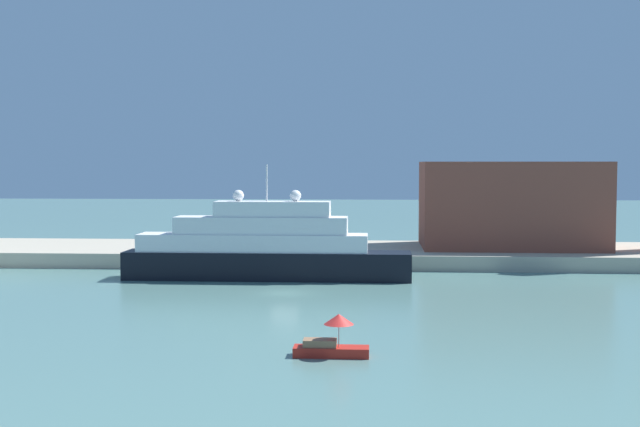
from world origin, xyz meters
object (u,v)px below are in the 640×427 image
at_px(work_barge, 163,269).
at_px(person_figure, 217,246).
at_px(small_motorboat, 332,340).
at_px(mooring_bollard, 272,250).
at_px(large_yacht, 263,248).
at_px(harbor_building, 510,205).
at_px(parked_car, 191,243).

distance_m(work_barge, person_figure, 7.12).
height_order(small_motorboat, person_figure, person_figure).
bearing_deg(mooring_bollard, work_barge, -162.39).
relative_size(large_yacht, harbor_building, 1.37).
bearing_deg(parked_car, large_yacht, -51.65).
xyz_separation_m(large_yacht, person_figure, (-6.62, 9.13, -0.68)).
xyz_separation_m(small_motorboat, work_barge, (-20.68, 38.19, -0.62)).
distance_m(harbor_building, parked_car, 39.28).
xyz_separation_m(large_yacht, small_motorboat, (8.90, -33.47, -2.21)).
bearing_deg(small_motorboat, work_barge, 118.44).
bearing_deg(large_yacht, small_motorboat, -75.11).
bearing_deg(harbor_building, parked_car, -173.77).
bearing_deg(mooring_bollard, parked_car, 154.19).
xyz_separation_m(small_motorboat, harbor_building, (19.18, 51.23, 5.98)).
xyz_separation_m(large_yacht, parked_car, (-10.70, 13.52, -0.86)).
height_order(large_yacht, small_motorboat, large_yacht).
height_order(small_motorboat, work_barge, small_motorboat).
distance_m(parked_car, mooring_bollard, 11.74).
xyz_separation_m(harbor_building, mooring_bollard, (-28.21, -9.34, -4.80)).
distance_m(parked_car, person_figure, 6.00).
xyz_separation_m(work_barge, person_figure, (5.16, 4.41, 2.15)).
distance_m(large_yacht, mooring_bollard, 8.48).
relative_size(harbor_building, person_figure, 12.69).
distance_m(large_yacht, parked_car, 17.26).
height_order(large_yacht, mooring_bollard, large_yacht).
xyz_separation_m(person_figure, mooring_bollard, (6.48, -0.72, -0.36)).
relative_size(small_motorboat, mooring_bollard, 5.39).
distance_m(work_barge, mooring_bollard, 12.35).
height_order(parked_car, mooring_bollard, parked_car).
xyz_separation_m(harbor_building, parked_car, (-38.77, -4.23, -4.63)).
bearing_deg(work_barge, harbor_building, 18.12).
height_order(work_barge, person_figure, person_figure).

